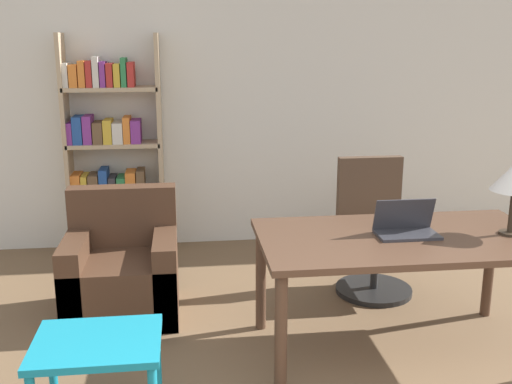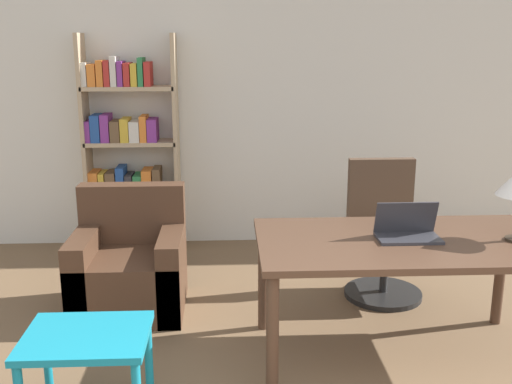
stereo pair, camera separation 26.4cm
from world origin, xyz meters
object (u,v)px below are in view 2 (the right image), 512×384
Objects in this scene: office_chair at (383,238)px; armchair at (130,269)px; laptop at (407,231)px; side_table_blue at (87,350)px; bookshelf at (126,156)px; desk at (403,253)px.

office_chair reaches higher than armchair.
side_table_blue is (-1.77, -0.66, -0.37)m from laptop.
office_chair is at bearing -28.39° from bookshelf.
side_table_blue is (-1.74, -0.64, -0.24)m from desk.
office_chair is 2.44m from bookshelf.
desk is 4.70× the size of laptop.
office_chair reaches higher than desk.
armchair is 0.44× the size of bookshelf.
laptop is 1.92m from side_table_blue.
side_table_blue is (-1.88, -1.61, -0.01)m from office_chair.
side_table_blue is at bearing -89.26° from armchair.
office_chair is 1.71× the size of side_table_blue.
desk is 0.88× the size of bookshelf.
laptop is 0.36× the size of office_chair.
side_table_blue is 0.69× the size of armchair.
armchair is at bearing 90.74° from side_table_blue.
laptop is at bearing -97.12° from office_chair.
office_chair is 1.92m from armchair.
desk is 1.97m from armchair.
desk is at bearing -145.77° from laptop.
bookshelf is at bearing 133.00° from desk.
laptop is 2.89m from bookshelf.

